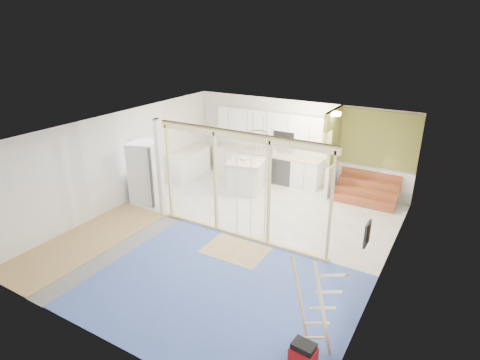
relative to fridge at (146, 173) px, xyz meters
The scene contains 17 objects.
room 3.11m from the fridge, ahead, with size 7.01×8.01×2.61m.
floor_overlays 3.26m from the fridge, ahead, with size 7.00×8.00×0.03m.
stud_frame 2.91m from the fridge, ahead, with size 4.66×0.14×2.60m.
base_cabinets 3.27m from the fridge, 63.65° to the left, with size 4.45×2.24×0.93m.
upper_cabinets 4.14m from the fridge, 56.71° to the left, with size 3.60×0.41×0.85m.
green_partition 6.02m from the fridge, 32.20° to the left, with size 2.25×1.51×2.60m.
pot_rack 3.30m from the fridge, 27.71° to the left, with size 0.52×0.52×0.72m.
sheathing_panel 6.99m from the fridge, 20.57° to the right, with size 0.02×4.00×2.60m, color tan.
electrical_panel 6.78m from the fridge, 15.93° to the right, with size 0.04×0.30×0.40m, color #353439.
ceiling_light 5.39m from the fridge, 29.82° to the left, with size 0.32×0.32×0.08m, color #FFEABF.
fridge is the anchor object (origin of this frame).
island 2.92m from the fridge, 43.52° to the left, with size 1.24×1.24×1.00m.
bowl 2.88m from the fridge, 45.65° to the left, with size 0.24×0.24×0.06m, color silver.
soap_bottle_a 3.75m from the fridge, 62.44° to the left, with size 0.11×0.11×0.30m, color silver.
soap_bottle_b 4.04m from the fridge, 52.91° to the left, with size 0.09×0.09×0.19m, color silver.
toolbox 6.90m from the fridge, 28.23° to the right, with size 0.40×0.31×0.36m.
ladder 6.73m from the fridge, 25.87° to the right, with size 0.86×0.15×1.62m.
Camera 1 is at (4.51, -7.26, 4.78)m, focal length 30.00 mm.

